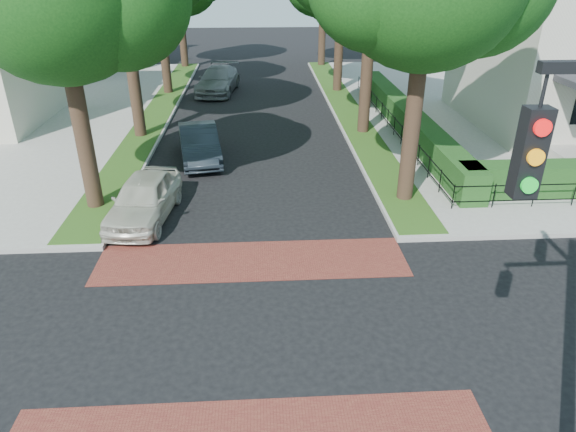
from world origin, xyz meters
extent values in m
plane|color=black|center=(0.00, 0.00, 0.00)|extent=(120.00, 120.00, 0.00)
cube|color=maroon|center=(0.00, 3.20, 0.01)|extent=(9.00, 2.20, 0.01)
cube|color=#224212|center=(5.40, 19.10, 0.16)|extent=(1.60, 29.80, 0.02)
cube|color=#224212|center=(-5.40, 19.10, 0.16)|extent=(1.60, 29.80, 0.02)
cylinder|color=black|center=(5.50, 7.00, 3.83)|extent=(0.56, 0.56, 7.35)
cylinder|color=black|center=(5.50, 15.00, 4.00)|extent=(0.56, 0.56, 7.70)
cylinder|color=black|center=(5.50, 24.00, 3.47)|extent=(0.56, 0.56, 6.65)
cylinder|color=black|center=(5.50, 33.00, 3.65)|extent=(0.56, 0.56, 7.00)
cylinder|color=black|center=(-5.50, 7.00, 3.65)|extent=(0.56, 0.56, 7.00)
cylinder|color=black|center=(-5.50, 15.00, 4.17)|extent=(0.56, 0.56, 8.05)
cylinder|color=black|center=(-5.50, 24.00, 3.58)|extent=(0.56, 0.56, 6.86)
cylinder|color=black|center=(-5.50, 33.00, 3.72)|extent=(0.56, 0.56, 7.14)
cube|color=#1B3F15|center=(7.70, 15.00, 0.75)|extent=(1.00, 18.00, 1.20)
cube|color=beige|center=(-15.50, 32.00, 3.40)|extent=(9.00, 8.00, 6.50)
cube|color=black|center=(3.20, -4.60, 6.05)|extent=(0.28, 0.22, 1.00)
cylinder|color=red|center=(3.20, -4.73, 6.37)|extent=(0.18, 0.05, 0.18)
cylinder|color=orange|center=(3.20, -4.73, 6.05)|extent=(0.18, 0.05, 0.18)
cylinder|color=#0CB226|center=(3.20, -4.73, 5.73)|extent=(0.18, 0.05, 0.18)
imported|color=beige|center=(-3.60, 6.16, 0.75)|extent=(2.26, 4.56, 1.49)
imported|color=#1E272E|center=(-2.30, 11.76, 0.75)|extent=(2.33, 4.73, 1.49)
imported|color=slate|center=(-2.30, 24.44, 0.80)|extent=(2.97, 5.76, 1.60)
camera|label=1|loc=(0.31, -9.65, 7.92)|focal=32.00mm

